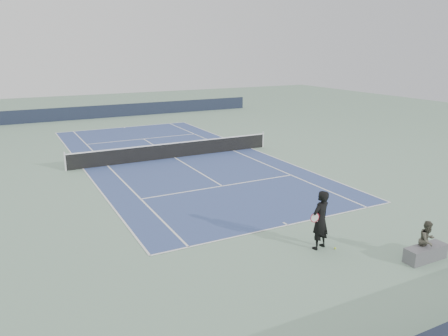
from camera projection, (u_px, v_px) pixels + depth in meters
name	position (u px, v px, depth m)	size (l,w,h in m)	color
ground	(175.00, 158.00, 26.85)	(80.00, 80.00, 0.00)	gray
court_surface	(175.00, 158.00, 26.85)	(10.97, 23.77, 0.01)	#35487D
tennis_net	(175.00, 150.00, 26.72)	(12.90, 0.10, 1.07)	silver
windscreen_far	(107.00, 111.00, 41.98)	(30.00, 0.25, 1.20)	black
tennis_player	(320.00, 220.00, 14.55)	(0.89, 0.73, 2.05)	black
tennis_ball	(335.00, 248.00, 14.73)	(0.07, 0.07, 0.07)	#CDEB30
spectator_bench	(426.00, 246.00, 13.86)	(1.54, 0.59, 1.33)	#5A595E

